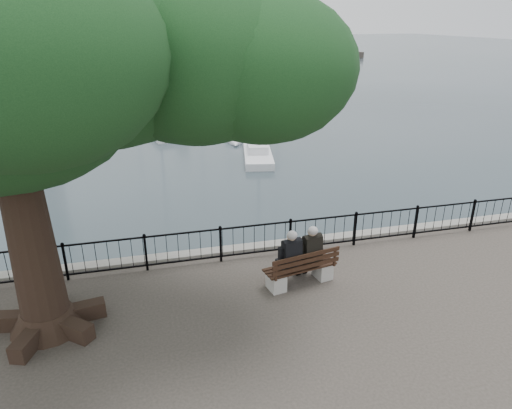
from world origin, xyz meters
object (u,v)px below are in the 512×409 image
object	(u,v)px
person_right	(308,255)
lion_monument	(177,61)
bench	(301,272)
person_left	(288,260)
tree	(44,48)

from	to	relation	value
person_right	lion_monument	bearing A→B (deg)	88.82
person_right	lion_monument	xyz separation A→B (m)	(1.01, 48.92, 0.61)
bench	person_right	world-z (taller)	person_right
bench	person_left	world-z (taller)	person_left
person_right	tree	world-z (taller)	tree
person_left	person_right	distance (m)	0.58
bench	tree	world-z (taller)	tree
person_left	lion_monument	distance (m)	49.06
bench	tree	size ratio (longest dim) A/B	0.18
bench	tree	bearing A→B (deg)	-177.97
tree	lion_monument	xyz separation A→B (m)	(6.34, 49.25, -4.44)
person_left	tree	size ratio (longest dim) A/B	0.15
person_left	lion_monument	world-z (taller)	lion_monument
bench	tree	xyz separation A→B (m)	(-5.09, -0.18, 5.43)
person_right	person_left	bearing A→B (deg)	-168.90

